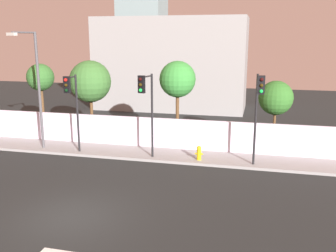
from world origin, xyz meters
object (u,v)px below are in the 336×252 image
at_px(traffic_light_right, 146,98).
at_px(fire_hydrant, 199,152).
at_px(roadside_tree_leftmost, 40,78).
at_px(roadside_tree_rightmost, 276,98).
at_px(traffic_light_center, 72,97).
at_px(street_lamp_curbside, 35,82).
at_px(traffic_light_left, 258,101).
at_px(roadside_tree_midright, 178,80).
at_px(roadside_tree_midleft, 90,82).

xyz_separation_m(traffic_light_right, fire_hydrant, (2.76, 0.62, -2.96)).
distance_m(traffic_light_right, roadside_tree_leftmost, 9.30).
relative_size(traffic_light_right, roadside_tree_rightmost, 1.09).
bearing_deg(traffic_light_center, traffic_light_right, -0.05).
bearing_deg(street_lamp_curbside, roadside_tree_leftmost, 117.53).
xyz_separation_m(traffic_light_center, fire_hydrant, (7.08, 0.61, -2.86)).
distance_m(street_lamp_curbside, roadside_tree_rightmost, 14.00).
height_order(traffic_light_left, street_lamp_curbside, street_lamp_curbside).
relative_size(traffic_light_left, street_lamp_curbside, 0.69).
bearing_deg(street_lamp_curbside, traffic_light_center, -12.51).
bearing_deg(roadside_tree_midright, roadside_tree_leftmost, 180.00).
bearing_deg(traffic_light_center, fire_hydrant, 4.95).
relative_size(traffic_light_center, traffic_light_right, 0.97).
bearing_deg(roadside_tree_midright, traffic_light_right, -103.28).
relative_size(traffic_light_right, roadside_tree_midleft, 0.88).
distance_m(roadside_tree_leftmost, roadside_tree_midleft, 3.60).
xyz_separation_m(fire_hydrant, roadside_tree_leftmost, (-11.27, 3.09, 3.44)).
distance_m(traffic_light_left, roadside_tree_midright, 6.09).
bearing_deg(fire_hydrant, street_lamp_curbside, -179.71).
bearing_deg(roadside_tree_leftmost, traffic_light_right, -23.55).
xyz_separation_m(traffic_light_center, roadside_tree_rightmost, (11.06, 3.71, -0.20)).
height_order(traffic_light_center, roadside_tree_midright, roadside_tree_midright).
relative_size(roadside_tree_leftmost, roadside_tree_midleft, 0.95).
bearing_deg(street_lamp_curbside, traffic_light_right, -4.73).
relative_size(roadside_tree_midright, roadside_tree_rightmost, 1.25).
height_order(fire_hydrant, roadside_tree_midright, roadside_tree_midright).
xyz_separation_m(traffic_light_left, roadside_tree_rightmost, (0.98, 3.60, -0.37)).
distance_m(traffic_light_center, roadside_tree_midleft, 3.78).
bearing_deg(traffic_light_center, traffic_light_left, 0.58).
xyz_separation_m(street_lamp_curbside, roadside_tree_midleft, (1.96, 3.14, -0.29)).
distance_m(traffic_light_left, fire_hydrant, 4.29).
bearing_deg(roadside_tree_leftmost, roadside_tree_rightmost, 0.00).
height_order(roadside_tree_leftmost, roadside_tree_rightmost, roadside_tree_leftmost).
bearing_deg(roadside_tree_midleft, traffic_light_center, -80.98).
height_order(fire_hydrant, roadside_tree_leftmost, roadside_tree_leftmost).
bearing_deg(traffic_light_right, roadside_tree_leftmost, 156.45).
relative_size(traffic_light_left, roadside_tree_leftmost, 0.95).
relative_size(roadside_tree_midleft, roadside_tree_midright, 0.99).
bearing_deg(roadside_tree_rightmost, roadside_tree_leftmost, 180.00).
bearing_deg(roadside_tree_leftmost, fire_hydrant, -15.35).
xyz_separation_m(fire_hydrant, roadside_tree_rightmost, (3.98, 3.09, 2.66)).
distance_m(traffic_light_left, traffic_light_right, 5.76).
bearing_deg(roadside_tree_midleft, traffic_light_right, -37.05).
distance_m(traffic_light_center, roadside_tree_leftmost, 5.62).
relative_size(roadside_tree_midleft, roadside_tree_rightmost, 1.24).
xyz_separation_m(fire_hydrant, roadside_tree_midright, (-1.88, 3.09, 3.58)).
bearing_deg(roadside_tree_leftmost, traffic_light_left, -14.17).
relative_size(street_lamp_curbside, roadside_tree_midleft, 1.30).
distance_m(traffic_light_center, traffic_light_right, 4.33).
distance_m(traffic_light_left, roadside_tree_leftmost, 14.73).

